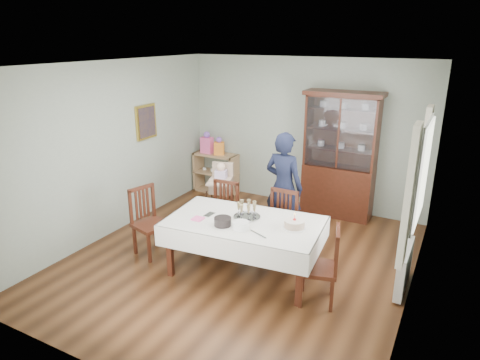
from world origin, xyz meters
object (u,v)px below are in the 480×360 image
Objects in this scene: china_cabinet at (340,154)px; champagne_tray at (247,213)px; dining_table at (244,247)px; sideboard at (216,173)px; woman at (284,187)px; gift_bag_pink at (207,143)px; chair_far_right at (278,239)px; chair_end_left at (151,235)px; chair_end_right at (319,280)px; gift_bag_orange at (219,147)px; high_chair at (221,200)px; chair_far_left at (221,226)px; birthday_cake at (294,224)px.

champagne_tray is at bearing -102.68° from china_cabinet.
sideboard is at bearing 127.59° from dining_table.
champagne_tray is (-0.02, 0.11, 0.44)m from dining_table.
gift_bag_pink is at bearing -23.61° from woman.
chair_end_left reaches higher than chair_far_right.
chair_end_right is 4.07m from gift_bag_orange.
chair_far_right is 1.83m from chair_end_left.
woman is at bearing -18.01° from high_chair.
china_cabinet is 2.89m from chair_end_right.
champagne_tray is 0.83× the size of gift_bag_pink.
sideboard is at bearing 167.90° from gift_bag_orange.
chair_far_right is at bearing -42.69° from gift_bag_orange.
gift_bag_pink is (-3.25, 2.71, 0.71)m from chair_end_right.
sideboard is at bearing 27.42° from chair_end_left.
chair_far_left is at bearing -179.19° from chair_far_right.
chair_end_left is at bearing -138.74° from chair_far_left.
high_chair is 2.98× the size of champagne_tray.
woman is 1.20m from high_chair.
chair_far_left reaches higher than chair_end_right.
birthday_cake is 0.82× the size of gift_bag_orange.
chair_end_left is at bearing 50.03° from woman.
chair_far_right is (-0.29, -1.95, -0.83)m from china_cabinet.
woman is 2.57m from gift_bag_pink.
high_chair is (-0.38, 0.66, 0.13)m from chair_far_left.
chair_end_left is 0.92× the size of high_chair.
china_cabinet is at bearing 22.28° from high_chair.
dining_table is at bearing -110.81° from chair_far_right.
chair_far_right is 0.91× the size of high_chair.
sideboard reaches higher than dining_table.
gift_bag_pink reaches higher than sideboard.
chair_far_right is 2.95m from gift_bag_orange.
dining_table is 5.90× the size of gift_bag_orange.
chair_far_right is 3.17m from gift_bag_pink.
china_cabinet is 2.14m from chair_far_right.
gift_bag_pink reaches higher than chair_far_right.
chair_far_right is 0.86m from woman.
chair_far_right is 0.99× the size of chair_end_left.
woman is at bearing -158.25° from chair_end_right.
china_cabinet reaches higher than gift_bag_pink.
champagne_tray is at bearing 94.24° from woman.
sideboard is at bearing 179.51° from china_cabinet.
sideboard is at bearing 128.51° from champagne_tray.
champagne_tray is 3.25m from gift_bag_pink.
woman is at bearing 88.02° from dining_table.
chair_far_left reaches higher than sideboard.
high_chair reaches higher than sideboard.
chair_far_right is at bearing 114.47° from woman.
high_chair is 1.78m from gift_bag_pink.
china_cabinet is at bearing 53.99° from chair_far_left.
woman reaches higher than high_chair.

